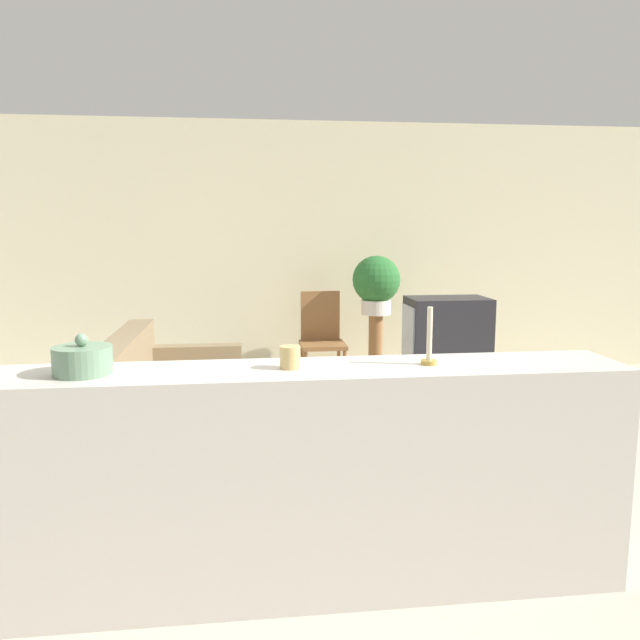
{
  "coord_description": "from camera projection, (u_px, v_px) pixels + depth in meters",
  "views": [
    {
      "loc": [
        -0.19,
        -3.26,
        1.61
      ],
      "look_at": [
        0.43,
        1.75,
        0.85
      ],
      "focal_mm": 35.0,
      "sensor_mm": 36.0,
      "label": 1
    }
  ],
  "objects": [
    {
      "name": "ground_plane",
      "position": [
        282.0,
        519.0,
        3.46
      ],
      "size": [
        14.0,
        14.0,
        0.0
      ],
      "primitive_type": "plane",
      "color": "beige"
    },
    {
      "name": "wall_back",
      "position": [
        261.0,
        251.0,
        6.63
      ],
      "size": [
        9.0,
        0.06,
        2.7
      ],
      "color": "beige",
      "rests_on": "ground_plane"
    },
    {
      "name": "couch",
      "position": [
        171.0,
        409.0,
        4.56
      ],
      "size": [
        0.94,
        1.82,
        0.82
      ],
      "color": "#847051",
      "rests_on": "ground_plane"
    },
    {
      "name": "tv_stand",
      "position": [
        445.0,
        388.0,
        5.43
      ],
      "size": [
        0.87,
        0.47,
        0.44
      ],
      "color": "olive",
      "rests_on": "ground_plane"
    },
    {
      "name": "television",
      "position": [
        447.0,
        331.0,
        5.36
      ],
      "size": [
        0.69,
        0.44,
        0.57
      ],
      "color": "#232328",
      "rests_on": "tv_stand"
    },
    {
      "name": "wooden_chair",
      "position": [
        322.0,
        335.0,
        6.24
      ],
      "size": [
        0.44,
        0.44,
        0.96
      ],
      "color": "olive",
      "rests_on": "ground_plane"
    },
    {
      "name": "plant_stand",
      "position": [
        375.0,
        350.0,
        6.36
      ],
      "size": [
        0.14,
        0.14,
        0.73
      ],
      "color": "olive",
      "rests_on": "ground_plane"
    },
    {
      "name": "potted_plant",
      "position": [
        376.0,
        283.0,
        6.26
      ],
      "size": [
        0.48,
        0.48,
        0.59
      ],
      "color": "white",
      "rests_on": "plant_stand"
    },
    {
      "name": "foreground_counter",
      "position": [
        291.0,
        481.0,
        2.73
      ],
      "size": [
        2.95,
        0.44,
        1.01
      ],
      "color": "beige",
      "rests_on": "ground_plane"
    },
    {
      "name": "decorative_bowl",
      "position": [
        83.0,
        360.0,
        2.55
      ],
      "size": [
        0.24,
        0.24,
        0.17
      ],
      "color": "gray",
      "rests_on": "foreground_counter"
    },
    {
      "name": "candle_jar",
      "position": [
        289.0,
        357.0,
        2.65
      ],
      "size": [
        0.09,
        0.09,
        0.1
      ],
      "color": "tan",
      "rests_on": "foreground_counter"
    },
    {
      "name": "candlestick",
      "position": [
        429.0,
        346.0,
        2.72
      ],
      "size": [
        0.07,
        0.07,
        0.25
      ],
      "color": "#B7933D",
      "rests_on": "foreground_counter"
    }
  ]
}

